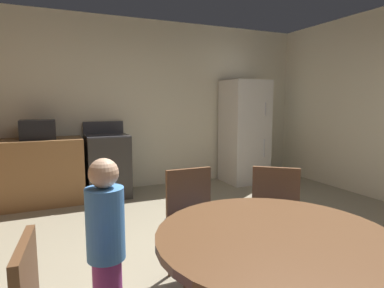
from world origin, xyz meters
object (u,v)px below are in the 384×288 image
dining_table (274,264)px  chair_north (194,217)px  oven_range (108,165)px  microwave (38,130)px  refrigerator (244,132)px  chair_northeast (275,215)px  person_child (106,245)px

dining_table → chair_north: 1.00m
oven_range → microwave: (-0.90, -0.00, 0.56)m
oven_range → refrigerator: 2.37m
chair_northeast → oven_range: bearing=-124.4°
refrigerator → chair_north: 3.30m
oven_range → refrigerator: refrigerator is taller
oven_range → chair_northeast: oven_range is taller
chair_north → oven_range: bearing=-173.8°
oven_range → dining_table: oven_range is taller
chair_north → person_child: bearing=-61.0°
oven_range → microwave: microwave is taller
dining_table → chair_northeast: chair_northeast is taller
refrigerator → chair_northeast: refrigerator is taller
refrigerator → chair_north: refrigerator is taller
oven_range → chair_northeast: 2.93m
person_child → dining_table: bearing=-0.0°
chair_north → person_child: 0.84m
chair_northeast → chair_north: size_ratio=1.00×
chair_northeast → chair_north: 0.65m
oven_range → chair_north: 2.59m
microwave → refrigerator: bearing=-0.9°
oven_range → person_child: 3.02m
chair_north → person_child: size_ratio=0.80×
chair_northeast → person_child: size_ratio=0.80×
chair_north → person_child: (-0.74, -0.40, 0.08)m
refrigerator → microwave: refrigerator is taller
person_child → chair_northeast: bearing=47.1°
microwave → chair_northeast: bearing=-57.8°
oven_range → dining_table: bearing=-86.2°
chair_northeast → dining_table: bearing=0.0°
microwave → chair_north: size_ratio=0.51×
microwave → chair_northeast: (1.76, -2.79, -0.53)m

